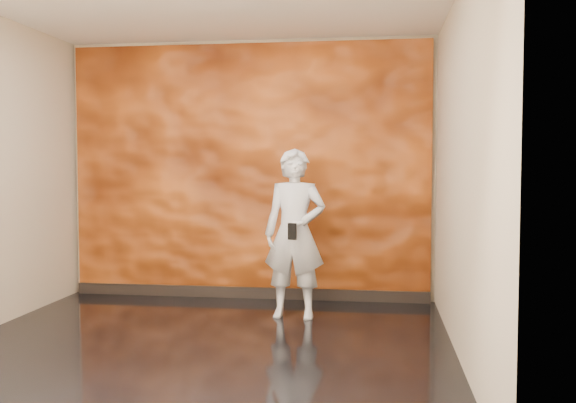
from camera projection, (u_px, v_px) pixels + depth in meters
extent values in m
cube|color=black|center=(200.00, 348.00, 5.10)|extent=(4.00, 4.00, 0.01)
cube|color=#B6A48F|center=(249.00, 170.00, 6.99)|extent=(4.00, 0.02, 2.80)
cube|color=#B6A48F|center=(83.00, 176.00, 3.04)|extent=(4.00, 0.02, 2.80)
cube|color=#B6A48F|center=(461.00, 172.00, 4.74)|extent=(0.02, 4.00, 2.80)
cube|color=orange|center=(248.00, 172.00, 6.96)|extent=(3.90, 0.06, 2.75)
cube|color=black|center=(248.00, 293.00, 6.99)|extent=(3.90, 0.04, 0.12)
imported|color=#A8ACB8|center=(295.00, 233.00, 6.07)|extent=(0.61, 0.42, 1.61)
cube|color=black|center=(292.00, 231.00, 5.83)|extent=(0.08, 0.04, 0.15)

